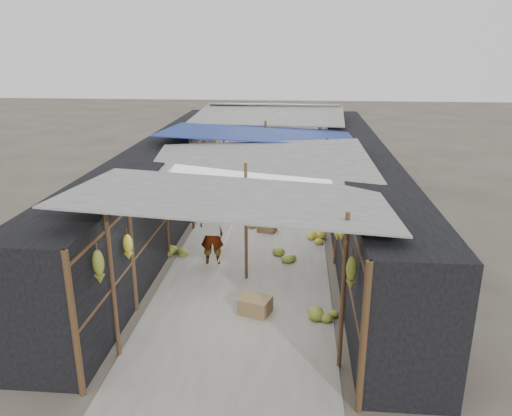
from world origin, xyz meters
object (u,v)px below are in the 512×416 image
(vendor_elderly, at_px, (212,235))
(vendor_seated, at_px, (316,182))
(crate_near, at_px, (267,227))
(shopper_blue, at_px, (246,171))
(black_basin, at_px, (291,198))

(vendor_elderly, relative_size, vendor_seated, 1.55)
(crate_near, xyz_separation_m, shopper_blue, (-0.91, 3.21, 0.78))
(shopper_blue, relative_size, vendor_seated, 1.97)
(vendor_elderly, height_order, shopper_blue, shopper_blue)
(black_basin, distance_m, shopper_blue, 1.75)
(vendor_elderly, bearing_deg, black_basin, -113.11)
(black_basin, height_order, shopper_blue, shopper_blue)
(black_basin, distance_m, vendor_seated, 1.12)
(black_basin, distance_m, vendor_elderly, 5.48)
(crate_near, distance_m, vendor_seated, 3.89)
(vendor_elderly, height_order, vendor_seated, vendor_elderly)
(crate_near, xyz_separation_m, vendor_seated, (1.43, 3.61, 0.33))
(crate_near, bearing_deg, shopper_blue, 121.54)
(crate_near, height_order, vendor_seated, vendor_seated)
(vendor_elderly, distance_m, vendor_seated, 6.36)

